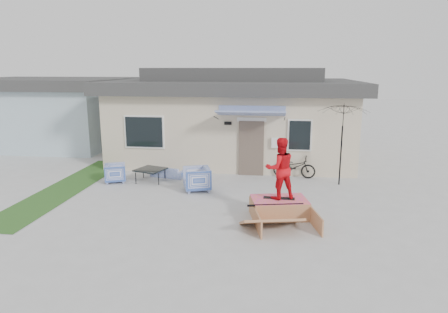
# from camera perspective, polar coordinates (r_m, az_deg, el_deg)

# --- Properties ---
(ground) EXTENTS (90.00, 90.00, 0.00)m
(ground) POSITION_cam_1_polar(r_m,az_deg,el_deg) (11.48, -2.68, -8.25)
(ground) COLOR #AFAFAF
(ground) RESTS_ON ground
(grass_strip) EXTENTS (1.40, 8.00, 0.01)m
(grass_strip) POSITION_cam_1_polar(r_m,az_deg,el_deg) (15.00, -21.27, -4.08)
(grass_strip) COLOR #26501E
(grass_strip) RESTS_ON ground
(house) EXTENTS (10.80, 8.49, 4.10)m
(house) POSITION_cam_1_polar(r_m,az_deg,el_deg) (18.78, 1.55, 6.00)
(house) COLOR beige
(house) RESTS_ON ground
(neighbor_house) EXTENTS (8.60, 7.60, 3.50)m
(neighbor_house) POSITION_cam_1_polar(r_m,az_deg,el_deg) (24.13, -23.70, 6.03)
(neighbor_house) COLOR #A1B8C6
(neighbor_house) RESTS_ON ground
(loveseat) EXTENTS (1.36, 0.65, 0.51)m
(loveseat) POSITION_cam_1_polar(r_m,az_deg,el_deg) (15.39, -7.88, -1.95)
(loveseat) COLOR #284AA2
(loveseat) RESTS_ON ground
(armchair_left) EXTENTS (0.89, 0.92, 0.74)m
(armchair_left) POSITION_cam_1_polar(r_m,az_deg,el_deg) (15.07, -15.15, -2.13)
(armchair_left) COLOR #284AA2
(armchair_left) RESTS_ON ground
(armchair_right) EXTENTS (1.04, 1.07, 0.88)m
(armchair_right) POSITION_cam_1_polar(r_m,az_deg,el_deg) (13.56, -3.88, -3.03)
(armchair_right) COLOR #284AA2
(armchair_right) RESTS_ON ground
(coffee_table) EXTENTS (1.19, 1.19, 0.46)m
(coffee_table) POSITION_cam_1_polar(r_m,az_deg,el_deg) (14.91, -10.35, -2.60)
(coffee_table) COLOR black
(coffee_table) RESTS_ON ground
(bicycle) EXTENTS (1.65, 0.77, 1.01)m
(bicycle) POSITION_cam_1_polar(r_m,az_deg,el_deg) (15.33, 9.93, -1.10)
(bicycle) COLOR black
(bicycle) RESTS_ON ground
(patio_umbrella) EXTENTS (2.13, 2.05, 2.20)m
(patio_umbrella) POSITION_cam_1_polar(r_m,az_deg,el_deg) (14.52, 16.38, 2.81)
(patio_umbrella) COLOR black
(patio_umbrella) RESTS_ON ground
(skate_ramp) EXTENTS (1.90, 2.28, 0.50)m
(skate_ramp) POSITION_cam_1_polar(r_m,az_deg,el_deg) (11.37, 7.82, -7.22)
(skate_ramp) COLOR #A86E48
(skate_ramp) RESTS_ON ground
(skateboard) EXTENTS (0.87, 0.26, 0.05)m
(skateboard) POSITION_cam_1_polar(r_m,az_deg,el_deg) (11.32, 7.80, -5.81)
(skateboard) COLOR black
(skateboard) RESTS_ON skate_ramp
(skater) EXTENTS (1.00, 0.89, 1.70)m
(skater) POSITION_cam_1_polar(r_m,az_deg,el_deg) (11.08, 7.94, -1.50)
(skater) COLOR red
(skater) RESTS_ON skateboard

